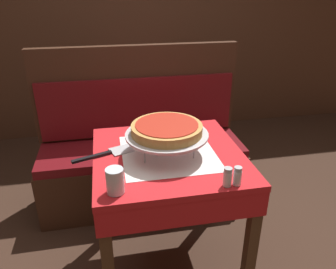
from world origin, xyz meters
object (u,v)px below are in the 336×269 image
object	(u,v)px
dining_table_front	(168,171)
condiment_caddy	(132,70)
salt_shaker	(227,177)
pepper_shaker	(237,176)
pizza_server	(105,154)
dining_table_rear	(142,87)
pizza_pan_stand	(167,135)
deep_dish_pizza	(167,129)
booth_bench	(142,159)
water_glass_near	(115,181)

from	to	relation	value
dining_table_front	condiment_caddy	world-z (taller)	condiment_caddy
salt_shaker	pepper_shaker	size ratio (longest dim) A/B	1.01
pizza_server	dining_table_rear	bearing A→B (deg)	76.41
pizza_pan_stand	condiment_caddy	world-z (taller)	condiment_caddy
dining_table_rear	condiment_caddy	bearing A→B (deg)	-141.84
condiment_caddy	pizza_server	bearing A→B (deg)	-100.93
pizza_pan_stand	condiment_caddy	distance (m)	1.41
pizza_pan_stand	dining_table_rear	bearing A→B (deg)	87.85
pizza_server	pizza_pan_stand	bearing A→B (deg)	-9.54
pizza_pan_stand	deep_dish_pizza	xyz separation A→B (m)	(0.00, 0.00, 0.03)
booth_bench	dining_table_front	bearing A→B (deg)	-85.76
deep_dish_pizza	pizza_pan_stand	bearing A→B (deg)	0.00
deep_dish_pizza	condiment_caddy	xyz separation A→B (m)	(-0.03, 1.41, -0.07)
booth_bench	condiment_caddy	size ratio (longest dim) A/B	7.71
deep_dish_pizza	dining_table_rear	bearing A→B (deg)	87.85
deep_dish_pizza	pepper_shaker	world-z (taller)	deep_dish_pizza
deep_dish_pizza	pizza_server	world-z (taller)	deep_dish_pizza
pizza_server	condiment_caddy	size ratio (longest dim) A/B	1.61
pizza_server	water_glass_near	distance (m)	0.32
dining_table_rear	pizza_server	world-z (taller)	pizza_server
salt_shaker	pepper_shaker	distance (m)	0.04
salt_shaker	booth_bench	bearing A→B (deg)	102.72
deep_dish_pizza	water_glass_near	size ratio (longest dim) A/B	3.18
deep_dish_pizza	pepper_shaker	xyz separation A→B (m)	(0.23, -0.31, -0.09)
booth_bench	condiment_caddy	world-z (taller)	booth_bench
pizza_pan_stand	pizza_server	distance (m)	0.31
dining_table_front	water_glass_near	xyz separation A→B (m)	(-0.26, -0.28, 0.16)
water_glass_near	pepper_shaker	xyz separation A→B (m)	(0.49, -0.04, -0.01)
pizza_server	condiment_caddy	bearing A→B (deg)	79.07
dining_table_rear	water_glass_near	xyz separation A→B (m)	(-0.31, -1.75, 0.17)
dining_table_rear	pepper_shaker	xyz separation A→B (m)	(0.17, -1.79, 0.16)
dining_table_rear	deep_dish_pizza	size ratio (longest dim) A/B	2.26
booth_bench	pizza_server	world-z (taller)	booth_bench
water_glass_near	salt_shaker	distance (m)	0.45
dining_table_front	pizza_server	bearing A→B (deg)	172.23
pizza_pan_stand	dining_table_front	bearing A→B (deg)	42.01
dining_table_rear	pizza_pan_stand	world-z (taller)	pizza_pan_stand
pizza_pan_stand	condiment_caddy	bearing A→B (deg)	91.08
dining_table_front	salt_shaker	world-z (taller)	salt_shaker
booth_bench	water_glass_near	world-z (taller)	booth_bench
dining_table_rear	water_glass_near	bearing A→B (deg)	-100.11
pizza_pan_stand	water_glass_near	size ratio (longest dim) A/B	3.74
pepper_shaker	condiment_caddy	world-z (taller)	condiment_caddy
dining_table_rear	pizza_server	bearing A→B (deg)	-103.59
pizza_server	salt_shaker	size ratio (longest dim) A/B	3.60
dining_table_rear	pizza_pan_stand	distance (m)	1.49
water_glass_near	condiment_caddy	world-z (taller)	condiment_caddy
booth_bench	water_glass_near	xyz separation A→B (m)	(-0.21, -0.98, 0.47)
dining_table_rear	water_glass_near	world-z (taller)	water_glass_near
water_glass_near	pepper_shaker	bearing A→B (deg)	-4.95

